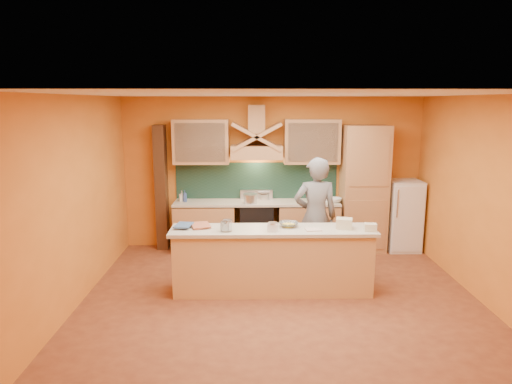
{
  "coord_description": "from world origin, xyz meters",
  "views": [
    {
      "loc": [
        -0.43,
        -5.91,
        2.71
      ],
      "look_at": [
        -0.33,
        0.9,
        1.35
      ],
      "focal_mm": 32.0,
      "sensor_mm": 36.0,
      "label": 1
    }
  ],
  "objects_px": {
    "fridge": "(403,215)",
    "person": "(315,217)",
    "stove": "(257,226)",
    "kitchen_scale": "(273,227)",
    "mixing_bowl": "(289,224)"
  },
  "relations": [
    {
      "from": "stove",
      "to": "fridge",
      "type": "bearing_deg",
      "value": 0.0
    },
    {
      "from": "kitchen_scale",
      "to": "fridge",
      "type": "bearing_deg",
      "value": 51.6
    },
    {
      "from": "kitchen_scale",
      "to": "mixing_bowl",
      "type": "distance_m",
      "value": 0.33
    },
    {
      "from": "kitchen_scale",
      "to": "mixing_bowl",
      "type": "height_order",
      "value": "kitchen_scale"
    },
    {
      "from": "fridge",
      "to": "person",
      "type": "xyz_separation_m",
      "value": [
        -1.8,
        -1.23,
        0.29
      ]
    },
    {
      "from": "kitchen_scale",
      "to": "mixing_bowl",
      "type": "relative_size",
      "value": 0.49
    },
    {
      "from": "person",
      "to": "stove",
      "type": "bearing_deg",
      "value": -57.04
    },
    {
      "from": "stove",
      "to": "person",
      "type": "height_order",
      "value": "person"
    },
    {
      "from": "fridge",
      "to": "person",
      "type": "relative_size",
      "value": 0.69
    },
    {
      "from": "stove",
      "to": "person",
      "type": "relative_size",
      "value": 0.48
    },
    {
      "from": "stove",
      "to": "kitchen_scale",
      "type": "bearing_deg",
      "value": -84.57
    },
    {
      "from": "person",
      "to": "kitchen_scale",
      "type": "height_order",
      "value": "person"
    },
    {
      "from": "stove",
      "to": "person",
      "type": "xyz_separation_m",
      "value": [
        0.9,
        -1.23,
        0.49
      ]
    },
    {
      "from": "person",
      "to": "kitchen_scale",
      "type": "xyz_separation_m",
      "value": [
        -0.71,
        -0.8,
        0.06
      ]
    },
    {
      "from": "kitchen_scale",
      "to": "mixing_bowl",
      "type": "xyz_separation_m",
      "value": [
        0.24,
        0.23,
        -0.02
      ]
    }
  ]
}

